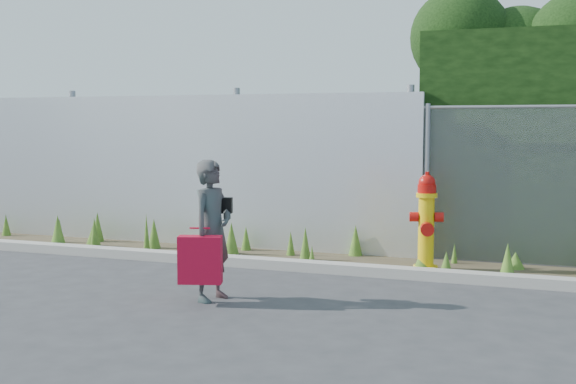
# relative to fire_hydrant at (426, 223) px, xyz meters

# --- Properties ---
(ground) EXTENTS (80.00, 80.00, 0.00)m
(ground) POSITION_rel_fire_hydrant_xyz_m (-1.16, -2.29, -0.59)
(ground) COLOR #343437
(ground) RESTS_ON ground
(curb) EXTENTS (16.00, 0.22, 0.12)m
(curb) POSITION_rel_fire_hydrant_xyz_m (-1.16, -0.49, -0.53)
(curb) COLOR #9F9990
(curb) RESTS_ON ground
(weed_strip) EXTENTS (16.00, 1.28, 0.55)m
(weed_strip) POSITION_rel_fire_hydrant_xyz_m (-1.88, 0.14, -0.44)
(weed_strip) COLOR #433826
(weed_strip) RESTS_ON ground
(corrugated_fence) EXTENTS (8.50, 0.21, 2.30)m
(corrugated_fence) POSITION_rel_fire_hydrant_xyz_m (-4.41, 0.72, 0.52)
(corrugated_fence) COLOR silver
(corrugated_fence) RESTS_ON ground
(fire_hydrant) EXTENTS (0.41, 0.36, 1.21)m
(fire_hydrant) POSITION_rel_fire_hydrant_xyz_m (0.00, 0.00, 0.00)
(fire_hydrant) COLOR yellow
(fire_hydrant) RESTS_ON ground
(woman) EXTENTS (0.45, 0.59, 1.43)m
(woman) POSITION_rel_fire_hydrant_xyz_m (-1.81, -2.18, 0.13)
(woman) COLOR #0F605C
(woman) RESTS_ON ground
(red_tote_bag) EXTENTS (0.43, 0.16, 0.56)m
(red_tote_bag) POSITION_rel_fire_hydrant_xyz_m (-1.84, -2.40, -0.14)
(red_tote_bag) COLOR #B60A28
(black_shoulder_bag) EXTENTS (0.22, 0.09, 0.16)m
(black_shoulder_bag) POSITION_rel_fire_hydrant_xyz_m (-1.79, -2.01, 0.36)
(black_shoulder_bag) COLOR black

